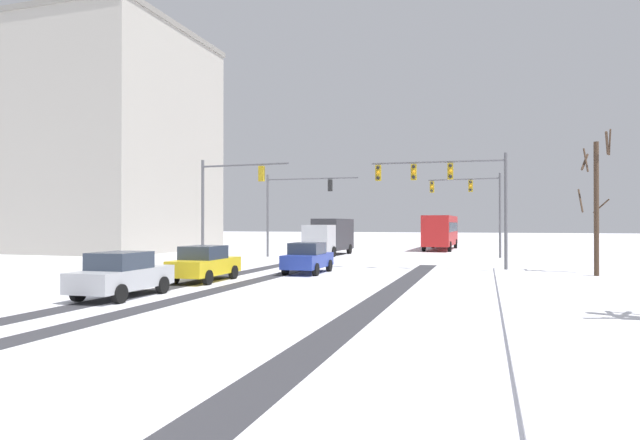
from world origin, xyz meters
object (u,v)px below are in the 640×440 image
at_px(traffic_signal_near_right, 450,184).
at_px(box_truck_delivery, 330,235).
at_px(car_silver_third, 122,274).
at_px(office_building_far_left_block, 86,144).
at_px(car_blue_lead, 308,258).
at_px(bare_tree_sidewalk_mid, 596,201).
at_px(car_yellow_cab_second, 205,263).
at_px(traffic_signal_far_left, 293,199).
at_px(traffic_signal_far_right, 474,198).
at_px(bus_oncoming, 441,230).
at_px(traffic_signal_near_left, 225,194).

xyz_separation_m(traffic_signal_near_right, box_truck_delivery, (-10.45, 11.69, -3.20)).
distance_m(car_silver_third, office_building_far_left_block, 38.18).
relative_size(car_blue_lead, bare_tree_sidewalk_mid, 0.57).
distance_m(car_yellow_cab_second, bare_tree_sidewalk_mid, 19.50).
distance_m(traffic_signal_far_left, traffic_signal_far_right, 14.14).
bearing_deg(traffic_signal_near_right, car_blue_lead, -150.96).
bearing_deg(office_building_far_left_block, bus_oncoming, 19.00).
height_order(traffic_signal_near_left, bus_oncoming, traffic_signal_near_left).
relative_size(car_silver_third, office_building_far_left_block, 0.19).
xyz_separation_m(traffic_signal_near_left, car_blue_lead, (5.96, -2.09, -3.59)).
height_order(car_blue_lead, bare_tree_sidewalk_mid, bare_tree_sidewalk_mid).
bearing_deg(traffic_signal_far_left, office_building_far_left_block, 170.25).
bearing_deg(box_truck_delivery, traffic_signal_near_right, -48.20).
relative_size(traffic_signal_far_right, bare_tree_sidewalk_mid, 0.90).
relative_size(traffic_signal_far_left, box_truck_delivery, 1.00).
bearing_deg(car_blue_lead, bus_oncoming, 80.45).
relative_size(bus_oncoming, box_truck_delivery, 1.48).
relative_size(traffic_signal_near_left, office_building_far_left_block, 0.30).
bearing_deg(traffic_signal_near_left, bare_tree_sidewalk_mid, 2.75).
xyz_separation_m(box_truck_delivery, bare_tree_sidewalk_mid, (17.66, -12.54, 2.11)).
xyz_separation_m(traffic_signal_near_right, traffic_signal_far_right, (1.09, 12.33, -0.21)).
bearing_deg(traffic_signal_near_right, bare_tree_sidewalk_mid, -6.74).
height_order(traffic_signal_near_right, traffic_signal_near_left, same).
bearing_deg(box_truck_delivery, traffic_signal_far_right, 3.16).
bearing_deg(car_yellow_cab_second, traffic_signal_near_right, 41.25).
height_order(car_yellow_cab_second, office_building_far_left_block, office_building_far_left_block).
relative_size(car_silver_third, bus_oncoming, 0.38).
height_order(traffic_signal_far_right, office_building_far_left_block, office_building_far_left_block).
bearing_deg(car_yellow_cab_second, office_building_far_left_block, 140.20).
relative_size(traffic_signal_far_right, car_yellow_cab_second, 1.57).
relative_size(traffic_signal_far_left, car_silver_third, 1.78).
distance_m(car_yellow_cab_second, bus_oncoming, 33.76).
height_order(car_yellow_cab_second, bus_oncoming, bus_oncoming).
xyz_separation_m(traffic_signal_far_left, bus_oncoming, (10.07, 15.53, -2.52)).
relative_size(car_blue_lead, car_silver_third, 0.99).
bearing_deg(bus_oncoming, box_truck_delivery, -123.65).
distance_m(traffic_signal_far_left, bare_tree_sidewalk_mid, 21.70).
bearing_deg(traffic_signal_far_right, car_blue_lead, -116.62).
distance_m(traffic_signal_near_right, bus_oncoming, 24.09).
xyz_separation_m(car_yellow_cab_second, bus_oncoming, (7.88, 32.81, 1.18)).
bearing_deg(traffic_signal_far_left, bare_tree_sidewalk_mid, -24.91).
height_order(car_blue_lead, office_building_far_left_block, office_building_far_left_block).
bearing_deg(office_building_far_left_block, car_yellow_cab_second, -39.80).
height_order(traffic_signal_near_right, car_blue_lead, traffic_signal_near_right).
xyz_separation_m(traffic_signal_near_right, office_building_far_left_block, (-35.83, 12.29, 5.71)).
bearing_deg(traffic_signal_near_right, car_yellow_cab_second, -138.75).
bearing_deg(car_yellow_cab_second, traffic_signal_near_left, 110.94).
bearing_deg(car_silver_third, office_building_far_left_block, 133.49).
height_order(traffic_signal_far_right, bare_tree_sidewalk_mid, bare_tree_sidewalk_mid).
relative_size(bus_oncoming, office_building_far_left_block, 0.51).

